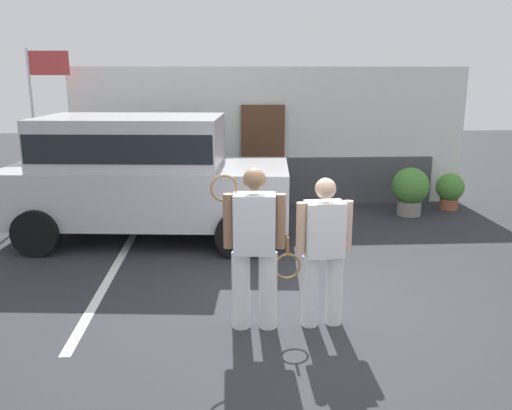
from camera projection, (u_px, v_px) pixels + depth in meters
The scene contains 9 objects.
ground_plane at pixel (310, 319), 6.03m from camera, with size 40.00×40.00×0.00m, color #2D2D33.
parking_stripe_0 at pixel (111, 275), 7.34m from camera, with size 0.12×4.40×0.01m, color silver.
house_frontage at pixel (270, 141), 11.16m from camera, with size 8.20×0.40×2.86m.
parked_suv at pixel (142, 171), 8.75m from camera, with size 4.75×2.48×2.05m.
tennis_player_man at pixel (254, 246), 5.63m from camera, with size 0.79×0.31×1.78m.
tennis_player_woman at pixel (323, 251), 5.71m from camera, with size 0.88×0.30×1.66m.
potted_plant_by_porch at pixel (410, 189), 10.36m from camera, with size 0.72×0.72×0.94m.
potted_plant_secondary at pixel (450, 189), 10.82m from camera, with size 0.57×0.57×0.75m.
flag_pole at pixel (41, 101), 10.20m from camera, with size 0.80×0.05×3.19m.
Camera 1 is at (-0.93, -5.49, 2.72)m, focal length 37.10 mm.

